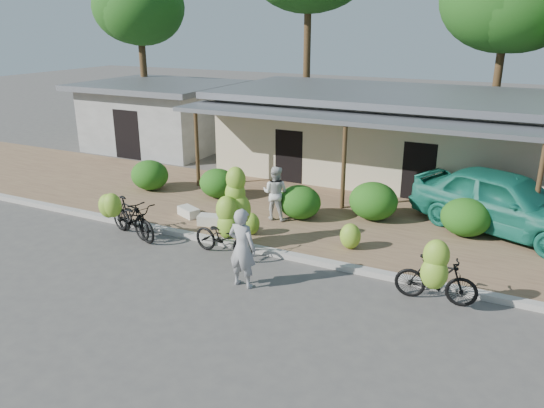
{
  "coord_description": "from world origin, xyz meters",
  "views": [
    {
      "loc": [
        5.22,
        -9.56,
        5.88
      ],
      "look_at": [
        -0.82,
        2.61,
        1.2
      ],
      "focal_mm": 35.0,
      "sensor_mm": 36.0,
      "label": 1
    }
  ],
  "objects": [
    {
      "name": "bike_center",
      "position": [
        -1.61,
        1.65,
        0.86
      ],
      "size": [
        2.01,
        1.31,
        2.31
      ],
      "rotation": [
        0.0,
        0.0,
        1.43
      ],
      "color": "black",
      "rests_on": "ground"
    },
    {
      "name": "tree_back_left",
      "position": [
        -13.69,
        13.11,
        6.67
      ],
      "size": [
        4.77,
        4.62,
        8.45
      ],
      "color": "#4F371F",
      "rests_on": "ground"
    },
    {
      "name": "sack_near",
      "position": [
        -2.96,
        2.9,
        0.27
      ],
      "size": [
        0.92,
        0.58,
        0.3
      ],
      "primitive_type": "cube",
      "rotation": [
        0.0,
        0.0,
        0.23
      ],
      "color": "beige",
      "rests_on": "sidewalk"
    },
    {
      "name": "bystander",
      "position": [
        -1.5,
        4.2,
        0.96
      ],
      "size": [
        0.85,
        0.68,
        1.68
      ],
      "primitive_type": "imported",
      "rotation": [
        0.0,
        0.0,
        3.2
      ],
      "color": "silver",
      "rests_on": "sidewalk"
    },
    {
      "name": "sack_far",
      "position": [
        -4.04,
        3.22,
        0.26
      ],
      "size": [
        0.84,
        0.65,
        0.28
      ],
      "primitive_type": "cube",
      "rotation": [
        0.0,
        0.0,
        -0.42
      ],
      "color": "beige",
      "rests_on": "sidewalk"
    },
    {
      "name": "vendor",
      "position": [
        -0.36,
        0.13,
        0.96
      ],
      "size": [
        0.73,
        0.5,
        1.92
      ],
      "primitive_type": "imported",
      "rotation": [
        0.0,
        0.0,
        3.08
      ],
      "color": "#969696",
      "rests_on": "ground"
    },
    {
      "name": "sidewalk",
      "position": [
        0.0,
        5.0,
        0.06
      ],
      "size": [
        60.0,
        6.0,
        0.12
      ],
      "primitive_type": "cube",
      "color": "#91714E",
      "rests_on": "ground"
    },
    {
      "name": "curb",
      "position": [
        0.0,
        2.0,
        0.07
      ],
      "size": [
        60.0,
        0.25,
        0.15
      ],
      "primitive_type": "cube",
      "color": "#A8A399",
      "rests_on": "ground"
    },
    {
      "name": "loose_banana_a",
      "position": [
        -2.24,
        2.65,
        0.41
      ],
      "size": [
        0.46,
        0.39,
        0.58
      ],
      "primitive_type": "ellipsoid",
      "color": "#9CCC33",
      "rests_on": "sidewalk"
    },
    {
      "name": "ground",
      "position": [
        0.0,
        0.0,
        0.0
      ],
      "size": [
        100.0,
        100.0,
        0.0
      ],
      "primitive_type": "plane",
      "color": "#4B4946",
      "rests_on": "ground"
    },
    {
      "name": "hedge_1",
      "position": [
        -4.23,
        5.25,
        0.62
      ],
      "size": [
        1.28,
        1.16,
        1.0
      ],
      "primitive_type": "ellipsoid",
      "color": "#165112",
      "rests_on": "sidewalk"
    },
    {
      "name": "bike_far_left",
      "position": [
        -4.62,
        1.33,
        0.59
      ],
      "size": [
        2.13,
        1.52,
        1.46
      ],
      "rotation": [
        0.0,
        0.0,
        1.22
      ],
      "color": "black",
      "rests_on": "ground"
    },
    {
      "name": "shop_grey",
      "position": [
        -11.0,
        10.99,
        1.62
      ],
      "size": [
        7.0,
        6.0,
        3.15
      ],
      "color": "#A9A9A4",
      "rests_on": "ground"
    },
    {
      "name": "hedge_4",
      "position": [
        3.9,
        5.41,
        0.66
      ],
      "size": [
        1.39,
        1.25,
        1.08
      ],
      "primitive_type": "ellipsoid",
      "color": "#165112",
      "rests_on": "sidewalk"
    },
    {
      "name": "shop_main",
      "position": [
        0.0,
        10.93,
        1.72
      ],
      "size": [
        13.0,
        8.5,
        3.35
      ],
      "color": "#BFB790",
      "rests_on": "ground"
    },
    {
      "name": "teal_van",
      "position": [
        4.8,
        6.2,
        1.02
      ],
      "size": [
        5.68,
        3.92,
        1.8
      ],
      "primitive_type": "imported",
      "rotation": [
        0.0,
        0.0,
        1.19
      ],
      "color": "#19745E",
      "rests_on": "sidewalk"
    },
    {
      "name": "hedge_3",
      "position": [
        1.19,
        5.53,
        0.7
      ],
      "size": [
        1.49,
        1.34,
        1.16
      ],
      "primitive_type": "ellipsoid",
      "color": "#165112",
      "rests_on": "sidewalk"
    },
    {
      "name": "bike_right",
      "position": [
        3.81,
        1.21,
        0.71
      ],
      "size": [
        1.81,
        1.19,
        1.71
      ],
      "rotation": [
        0.0,
        0.0,
        1.62
      ],
      "color": "black",
      "rests_on": "ground"
    },
    {
      "name": "bike_left",
      "position": [
        -4.81,
        1.32,
        0.63
      ],
      "size": [
        1.95,
        1.39,
        1.41
      ],
      "rotation": [
        0.0,
        0.0,
        1.27
      ],
      "color": "black",
      "rests_on": "ground"
    },
    {
      "name": "loose_banana_c",
      "position": [
        1.28,
        3.07,
        0.47
      ],
      "size": [
        0.56,
        0.48,
        0.71
      ],
      "primitive_type": "ellipsoid",
      "color": "#9CCC33",
      "rests_on": "sidewalk"
    },
    {
      "name": "hedge_2",
      "position": [
        -0.87,
        4.61,
        0.64
      ],
      "size": [
        1.33,
        1.2,
        1.04
      ],
      "primitive_type": "ellipsoid",
      "color": "#165112",
      "rests_on": "sidewalk"
    },
    {
      "name": "loose_banana_b",
      "position": [
        -1.58,
        2.77,
        0.44
      ],
      "size": [
        0.52,
        0.44,
        0.65
      ],
      "primitive_type": "ellipsoid",
      "color": "#9CCC33",
      "rests_on": "sidewalk"
    },
    {
      "name": "hedge_0",
      "position": [
        -6.89,
        4.93,
        0.66
      ],
      "size": [
        1.38,
        1.24,
        1.07
      ],
      "primitive_type": "ellipsoid",
      "color": "#165112",
      "rests_on": "sidewalk"
    }
  ]
}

